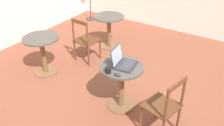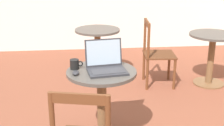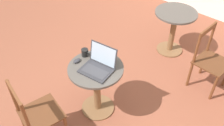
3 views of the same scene
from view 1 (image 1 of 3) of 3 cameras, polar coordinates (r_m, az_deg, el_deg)
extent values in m
plane|color=brown|center=(4.02, 2.84, -9.34)|extent=(16.00, 16.00, 0.00)
cylinder|color=brown|center=(3.99, 2.04, -9.50)|extent=(0.43, 0.43, 0.02)
cylinder|color=brown|center=(3.77, 2.14, -5.51)|extent=(0.09, 0.09, 0.67)
cylinder|color=#4C4742|center=(3.58, 2.24, -0.98)|extent=(0.64, 0.64, 0.03)
cylinder|color=brown|center=(5.68, -0.66, 3.93)|extent=(0.43, 0.43, 0.02)
cylinder|color=brown|center=(5.53, -0.68, 7.12)|extent=(0.09, 0.09, 0.67)
cylinder|color=#4C4742|center=(5.40, -0.70, 10.53)|extent=(0.64, 0.64, 0.03)
cylinder|color=brown|center=(4.93, -14.81, -1.82)|extent=(0.43, 0.43, 0.02)
cylinder|color=brown|center=(4.76, -15.36, 1.69)|extent=(0.09, 0.09, 0.67)
cylinder|color=#4C4742|center=(4.60, -15.96, 5.50)|extent=(0.64, 0.64, 0.03)
cylinder|color=brown|center=(3.49, 6.54, -12.40)|extent=(0.04, 0.04, 0.43)
cylinder|color=brown|center=(3.72, 10.18, -9.56)|extent=(0.04, 0.04, 0.43)
cylinder|color=brown|center=(3.58, 14.95, -12.11)|extent=(0.04, 0.04, 0.43)
cube|color=#562F1A|center=(3.38, 11.17, -9.54)|extent=(0.50, 0.50, 0.02)
cylinder|color=brown|center=(3.04, 12.41, -9.24)|extent=(0.04, 0.04, 0.46)
cylinder|color=brown|center=(3.29, 16.03, -6.19)|extent=(0.04, 0.04, 0.46)
cube|color=brown|center=(3.05, 14.77, -4.78)|extent=(0.39, 0.11, 0.07)
cylinder|color=brown|center=(5.33, -5.74, 4.28)|extent=(0.04, 0.04, 0.43)
cylinder|color=brown|center=(5.12, -2.70, 3.19)|extent=(0.04, 0.04, 0.43)
cylinder|color=brown|center=(5.10, -8.47, 2.77)|extent=(0.04, 0.04, 0.43)
cylinder|color=brown|center=(4.88, -5.40, 1.57)|extent=(0.04, 0.04, 0.43)
cube|color=#562F1A|center=(5.00, -5.71, 5.23)|extent=(0.44, 0.44, 0.02)
cylinder|color=brown|center=(4.90, -8.89, 7.54)|extent=(0.04, 0.04, 0.46)
cylinder|color=brown|center=(4.67, -5.68, 6.53)|extent=(0.04, 0.04, 0.46)
cube|color=brown|center=(4.71, -7.48, 9.23)|extent=(0.05, 0.40, 0.07)
cylinder|color=#333333|center=(7.26, -4.84, 10.06)|extent=(0.28, 0.28, 0.02)
cube|color=#2D2D33|center=(3.58, 3.27, -0.51)|extent=(0.38, 0.30, 0.02)
cube|color=#38383D|center=(3.57, 3.57, -0.44)|extent=(0.31, 0.18, 0.00)
cube|color=#2D2D33|center=(3.56, 1.09, 1.84)|extent=(0.35, 0.10, 0.25)
cube|color=#9EB2C6|center=(3.56, 1.16, 1.84)|extent=(0.32, 0.09, 0.22)
ellipsoid|color=#2D2D33|center=(3.36, 1.23, -2.65)|extent=(0.06, 0.10, 0.03)
cylinder|color=black|center=(3.40, -0.90, -1.60)|extent=(0.08, 0.08, 0.09)
torus|color=black|center=(3.44, -0.41, -1.14)|extent=(0.05, 0.01, 0.05)
cylinder|color=silver|center=(3.70, 0.04, 1.34)|extent=(0.07, 0.07, 0.09)
camera|label=2|loc=(2.85, 53.33, -0.28)|focal=50.00mm
camera|label=3|loc=(4.14, 36.07, 26.37)|focal=40.00mm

